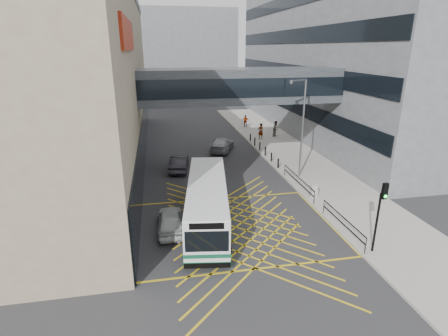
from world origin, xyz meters
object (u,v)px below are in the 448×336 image
pedestrian_b (276,129)px  pedestrian_a (261,131)px  bus (207,201)px  litter_bin (314,191)px  street_lamp (301,123)px  pedestrian_c (245,121)px  traffic_light (381,208)px  car_white (171,220)px  car_dark (179,163)px  car_silver (222,144)px

pedestrian_b → pedestrian_a: bearing=163.9°
bus → litter_bin: 8.74m
street_lamp → pedestrian_c: bearing=65.3°
bus → litter_bin: (8.38, 2.31, -0.90)m
street_lamp → pedestrian_a: (0.54, 13.17, -3.71)m
traffic_light → pedestrian_b: 26.27m
car_white → car_dark: (1.27, 11.11, 0.02)m
bus → pedestrian_b: size_ratio=5.50×
pedestrian_a → street_lamp: bearing=72.1°
car_dark → pedestrian_a: bearing=-130.2°
bus → car_white: size_ratio=2.45×
street_lamp → pedestrian_c: 20.46m
traffic_light → bus: bearing=143.3°
pedestrian_c → car_white: bearing=75.7°
pedestrian_a → pedestrian_b: (2.26, 0.92, -0.01)m
pedestrian_a → pedestrian_c: 6.92m
car_white → bus: bearing=-168.5°
car_white → litter_bin: car_white is taller
street_lamp → pedestrian_c: (0.40, 20.09, -3.84)m
car_silver → pedestrian_b: (7.69, 4.46, 0.37)m
pedestrian_a → pedestrian_b: size_ratio=1.01×
litter_bin → pedestrian_b: bearing=80.0°
pedestrian_c → pedestrian_b: bearing=120.6°
street_lamp → pedestrian_a: 13.69m
street_lamp → pedestrian_b: size_ratio=4.25×
litter_bin → pedestrian_c: (0.88, 24.48, 0.34)m
pedestrian_b → pedestrian_c: pedestrian_b is taller
bus → street_lamp: 11.58m
pedestrian_a → pedestrian_c: pedestrian_a is taller
pedestrian_a → traffic_light: bearing=72.3°
car_white → pedestrian_c: bearing=-111.7°
traffic_light → litter_bin: size_ratio=4.09×
bus → traffic_light: size_ratio=2.60×
pedestrian_a → litter_bin: bearing=71.2°
car_white → pedestrian_a: bearing=-118.6°
car_white → pedestrian_c: pedestrian_c is taller
bus → litter_bin: size_ratio=10.64×
bus → pedestrian_b: (11.65, 20.79, -0.43)m
car_dark → pedestrian_a: (10.47, 9.18, 0.42)m
car_silver → street_lamp: (4.89, -9.63, 4.08)m
car_silver → pedestrian_c: pedestrian_c is taller
car_white → street_lamp: street_lamp is taller
traffic_light → street_lamp: 12.11m
pedestrian_b → pedestrian_c: bearing=73.6°
bus → car_white: (-2.35, -0.42, -0.87)m
car_white → pedestrian_c: (11.61, 27.21, 0.31)m
bus → pedestrian_c: size_ratio=6.31×
litter_bin → bus: bearing=-164.6°
traffic_light → litter_bin: (-0.06, 7.54, -2.16)m
litter_bin → pedestrian_a: pedestrian_a is taller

